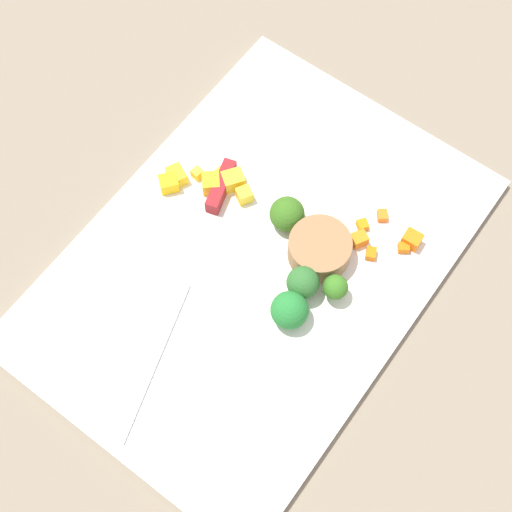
% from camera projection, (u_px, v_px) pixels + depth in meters
% --- Properties ---
extents(ground_plane, '(4.00, 4.00, 0.00)m').
position_uv_depth(ground_plane, '(256.00, 264.00, 0.86)').
color(ground_plane, gray).
extents(cutting_board, '(0.51, 0.36, 0.01)m').
position_uv_depth(cutting_board, '(256.00, 262.00, 0.85)').
color(cutting_board, white).
rests_on(cutting_board, ground_plane).
extents(prep_bowl, '(0.07, 0.07, 0.03)m').
position_uv_depth(prep_bowl, '(319.00, 249.00, 0.83)').
color(prep_bowl, olive).
rests_on(prep_bowl, cutting_board).
extents(chef_knife, '(0.33, 0.12, 0.02)m').
position_uv_depth(chef_knife, '(197.00, 245.00, 0.84)').
color(chef_knife, silver).
rests_on(chef_knife, cutting_board).
extents(carrot_dice_0, '(0.02, 0.02, 0.02)m').
position_uv_depth(carrot_dice_0, '(412.00, 240.00, 0.84)').
color(carrot_dice_0, orange).
rests_on(carrot_dice_0, cutting_board).
extents(carrot_dice_1, '(0.02, 0.02, 0.01)m').
position_uv_depth(carrot_dice_1, '(362.00, 225.00, 0.86)').
color(carrot_dice_1, orange).
rests_on(carrot_dice_1, cutting_board).
extents(carrot_dice_2, '(0.02, 0.02, 0.01)m').
position_uv_depth(carrot_dice_2, '(382.00, 216.00, 0.86)').
color(carrot_dice_2, orange).
rests_on(carrot_dice_2, cutting_board).
extents(carrot_dice_3, '(0.02, 0.02, 0.01)m').
position_uv_depth(carrot_dice_3, '(371.00, 254.00, 0.84)').
color(carrot_dice_3, orange).
rests_on(carrot_dice_3, cutting_board).
extents(carrot_dice_4, '(0.02, 0.02, 0.01)m').
position_uv_depth(carrot_dice_4, '(404.00, 248.00, 0.84)').
color(carrot_dice_4, orange).
rests_on(carrot_dice_4, cutting_board).
extents(carrot_dice_5, '(0.02, 0.02, 0.01)m').
position_uv_depth(carrot_dice_5, '(359.00, 239.00, 0.85)').
color(carrot_dice_5, orange).
rests_on(carrot_dice_5, cutting_board).
extents(pepper_dice_0, '(0.02, 0.02, 0.02)m').
position_uv_depth(pepper_dice_0, '(222.00, 176.00, 0.88)').
color(pepper_dice_0, yellow).
rests_on(pepper_dice_0, cutting_board).
extents(pepper_dice_1, '(0.03, 0.03, 0.02)m').
position_uv_depth(pepper_dice_1, '(211.00, 183.00, 0.87)').
color(pepper_dice_1, yellow).
rests_on(pepper_dice_1, cutting_board).
extents(pepper_dice_2, '(0.03, 0.03, 0.02)m').
position_uv_depth(pepper_dice_2, '(169.00, 183.00, 0.87)').
color(pepper_dice_2, yellow).
rests_on(pepper_dice_2, cutting_board).
extents(pepper_dice_3, '(0.03, 0.03, 0.02)m').
position_uv_depth(pepper_dice_3, '(233.00, 180.00, 0.87)').
color(pepper_dice_3, yellow).
rests_on(pepper_dice_3, cutting_board).
extents(pepper_dice_4, '(0.01, 0.01, 0.01)m').
position_uv_depth(pepper_dice_4, '(197.00, 173.00, 0.88)').
color(pepper_dice_4, yellow).
rests_on(pepper_dice_4, cutting_board).
extents(pepper_dice_5, '(0.03, 0.03, 0.02)m').
position_uv_depth(pepper_dice_5, '(176.00, 176.00, 0.88)').
color(pepper_dice_5, yellow).
rests_on(pepper_dice_5, cutting_board).
extents(pepper_dice_6, '(0.02, 0.02, 0.02)m').
position_uv_depth(pepper_dice_6, '(244.00, 195.00, 0.87)').
color(pepper_dice_6, yellow).
rests_on(pepper_dice_6, cutting_board).
extents(broccoli_floret_0, '(0.03, 0.03, 0.04)m').
position_uv_depth(broccoli_floret_0, '(335.00, 287.00, 0.81)').
color(broccoli_floret_0, '#85B26A').
rests_on(broccoli_floret_0, cutting_board).
extents(broccoli_floret_1, '(0.04, 0.04, 0.04)m').
position_uv_depth(broccoli_floret_1, '(287.00, 214.00, 0.85)').
color(broccoli_floret_1, '#85AA68').
rests_on(broccoli_floret_1, cutting_board).
extents(broccoli_floret_2, '(0.04, 0.04, 0.04)m').
position_uv_depth(broccoli_floret_2, '(289.00, 310.00, 0.80)').
color(broccoli_floret_2, '#90BB67').
rests_on(broccoli_floret_2, cutting_board).
extents(broccoli_floret_3, '(0.04, 0.04, 0.04)m').
position_uv_depth(broccoli_floret_3, '(303.00, 283.00, 0.81)').
color(broccoli_floret_3, '#88AB5B').
rests_on(broccoli_floret_3, cutting_board).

